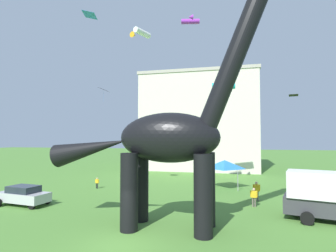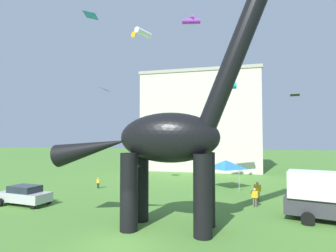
% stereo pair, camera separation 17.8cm
% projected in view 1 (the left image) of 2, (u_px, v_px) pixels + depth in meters
% --- Properties ---
extents(ground_plane, '(240.00, 240.00, 0.00)m').
position_uv_depth(ground_plane, '(121.00, 245.00, 13.67)').
color(ground_plane, '#4C7F33').
extents(dinosaur_sculpture, '(14.34, 3.04, 14.99)m').
position_uv_depth(dinosaur_sculpture, '(168.00, 138.00, 16.50)').
color(dinosaur_sculpture, black).
rests_on(dinosaur_sculpture, ground_plane).
extents(parked_sedan_left, '(4.39, 2.28, 1.55)m').
position_uv_depth(parked_sedan_left, '(23.00, 195.00, 21.82)').
color(parked_sedan_left, '#B7B7BC').
rests_on(parked_sedan_left, ground_plane).
extents(parked_box_truck, '(5.95, 3.42, 3.20)m').
position_uv_depth(parked_box_truck, '(329.00, 196.00, 17.55)').
color(parked_box_truck, '#38383D').
rests_on(parked_box_truck, ground_plane).
extents(person_near_flyer, '(0.43, 0.19, 1.15)m').
position_uv_depth(person_near_flyer, '(97.00, 182.00, 29.06)').
color(person_near_flyer, black).
rests_on(person_near_flyer, ground_plane).
extents(person_vendor_side, '(0.56, 0.24, 1.48)m').
position_uv_depth(person_vendor_side, '(254.00, 195.00, 21.25)').
color(person_vendor_side, '#6B6056').
rests_on(person_vendor_side, ground_plane).
extents(person_strolling_adult, '(0.61, 0.27, 1.64)m').
position_uv_depth(person_strolling_adult, '(256.00, 189.00, 23.37)').
color(person_strolling_adult, '#6B6056').
rests_on(person_strolling_adult, ground_plane).
extents(person_watching_child, '(0.66, 0.29, 1.75)m').
position_uv_depth(person_watching_child, '(305.00, 189.00, 23.21)').
color(person_watching_child, '#2D3347').
rests_on(person_watching_child, ground_plane).
extents(festival_canopy_tent, '(3.15, 3.15, 3.00)m').
position_uv_depth(festival_canopy_tent, '(225.00, 164.00, 29.36)').
color(festival_canopy_tent, '#B2B2B7').
rests_on(festival_canopy_tent, ground_plane).
extents(kite_mid_right, '(0.89, 0.73, 0.14)m').
position_uv_depth(kite_mid_right, '(294.00, 95.00, 25.09)').
color(kite_mid_right, black).
extents(kite_far_left, '(2.68, 2.36, 0.77)m').
position_uv_depth(kite_far_left, '(224.00, 86.00, 31.30)').
color(kite_far_left, '#19B2B7').
extents(kite_far_right, '(1.51, 1.77, 0.24)m').
position_uv_depth(kite_far_right, '(90.00, 15.00, 24.83)').
color(kite_far_right, '#287AE5').
extents(kite_mid_center, '(2.44, 2.52, 0.72)m').
position_uv_depth(kite_mid_center, '(140.00, 33.00, 32.30)').
color(kite_mid_center, white).
extents(kite_near_low, '(1.80, 1.64, 0.51)m').
position_uv_depth(kite_near_low, '(190.00, 21.00, 25.93)').
color(kite_near_low, purple).
extents(kite_drifting, '(1.08, 1.54, 1.99)m').
position_uv_depth(kite_drifting, '(104.00, 90.00, 38.56)').
color(kite_drifting, black).
extents(background_building_block, '(19.67, 13.46, 16.50)m').
position_uv_depth(background_building_block, '(201.00, 122.00, 49.12)').
color(background_building_block, beige).
rests_on(background_building_block, ground_plane).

